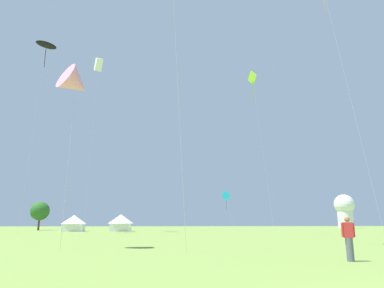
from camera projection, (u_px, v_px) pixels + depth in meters
name	position (u px, v px, depth m)	size (l,w,h in m)	color
kite_white_box	(98.00, 65.00, 68.32)	(1.99, 2.53, 33.26)	white
kite_cyan_diamond	(226.00, 196.00, 61.95)	(1.87, 1.72, 7.23)	#1EB7CC
kite_black_parafoil	(46.00, 45.00, 58.32)	(3.63, 3.74, 31.33)	black
kite_lime_diamond	(253.00, 81.00, 52.13)	(2.27, 2.10, 23.91)	#99DB2D
kite_pink_delta	(76.00, 83.00, 22.56)	(2.91, 2.86, 11.51)	pink
person_spectator	(349.00, 239.00, 13.79)	(0.57, 0.34, 1.73)	#565B66
festival_tent_right	(74.00, 222.00, 66.60)	(4.69, 4.69, 3.05)	white
festival_tent_center	(121.00, 222.00, 67.80)	(4.95, 4.95, 3.22)	white
observatory_dome	(345.00, 209.00, 113.31)	(6.40, 6.40, 10.80)	white
tree_distant_left	(40.00, 211.00, 78.85)	(4.20, 4.20, 6.38)	brown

